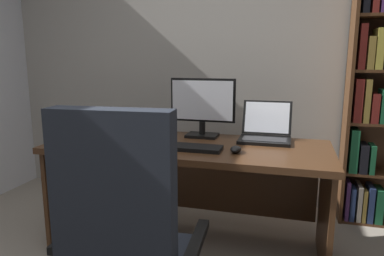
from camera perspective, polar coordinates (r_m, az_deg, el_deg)
wall_back at (r=3.22m, az=5.09°, el=12.88°), size 4.68×0.12×2.77m
desk at (r=2.45m, az=-0.13°, el=-6.57°), size 1.82×0.73×0.73m
office_chair at (r=1.61m, az=-10.46°, el=-19.57°), size 0.63×0.60×1.11m
monitor at (r=2.51m, az=1.64°, el=3.26°), size 0.46×0.16×0.41m
laptop at (r=2.48m, az=11.69°, el=-0.67°), size 0.34×0.35×0.25m
keyboard at (r=2.19m, az=-0.77°, el=-3.12°), size 0.42×0.15×0.02m
computer_mouse at (r=2.12m, az=7.04°, el=-3.43°), size 0.06×0.10×0.04m
reading_stand_with_book at (r=2.75m, az=-9.08°, el=1.09°), size 0.33×0.25×0.16m
open_binder at (r=2.37m, az=-14.82°, el=-2.38°), size 0.45×0.30×0.02m
notepad at (r=2.49m, az=-6.81°, el=-1.62°), size 0.16×0.22×0.01m
pen at (r=2.48m, az=-6.38°, el=-1.45°), size 0.14×0.04×0.01m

